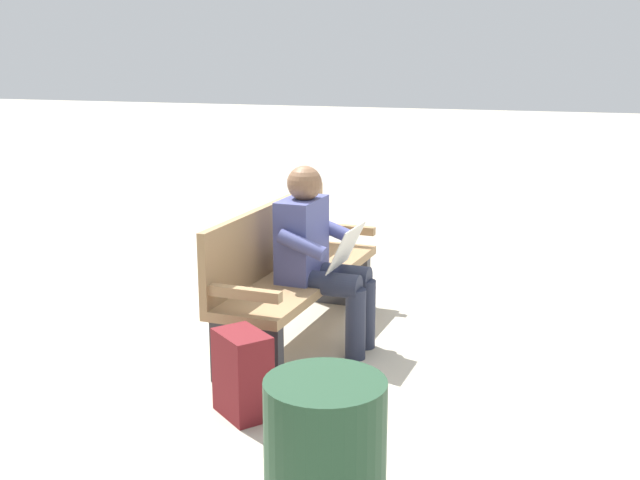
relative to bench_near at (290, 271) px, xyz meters
name	(u,v)px	position (x,y,z in m)	size (l,w,h in m)	color
ground_plane	(301,339)	(0.01, 0.07, -0.46)	(40.00, 40.00, 0.00)	#B7AD99
bench_near	(290,271)	(0.00, 0.00, 0.00)	(1.83, 0.61, 0.90)	#9E7A51
person_seated	(318,253)	(0.10, 0.23, 0.17)	(0.59, 0.59, 1.18)	#474C84
backpack	(244,374)	(1.15, 0.14, -0.23)	(0.36, 0.37, 0.46)	maroon
trash_bin	(325,474)	(2.21, 0.91, -0.09)	(0.45, 0.45, 0.74)	#23472D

